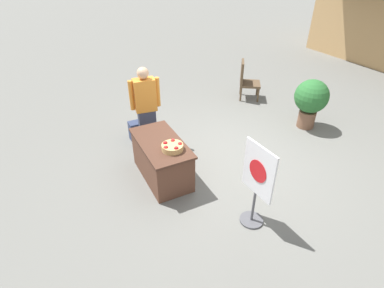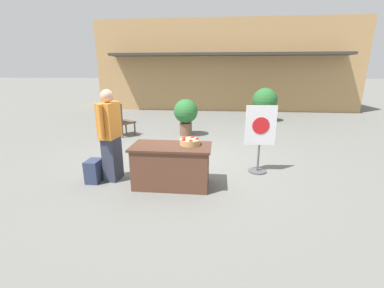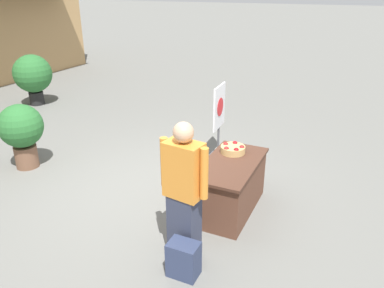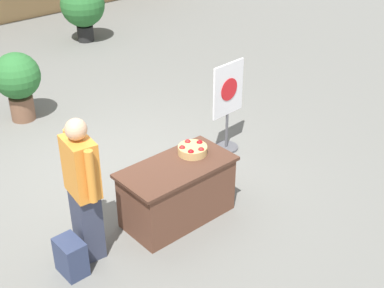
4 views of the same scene
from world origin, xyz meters
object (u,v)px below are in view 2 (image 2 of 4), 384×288
object	(u,v)px
person_visitor	(110,135)
poster_board	(260,136)
apple_basket	(190,142)
backpack	(94,171)
patio_chair	(120,119)
display_table	(172,166)
potted_plant_near_right	(265,101)
potted_plant_near_left	(186,113)

from	to	relation	value
person_visitor	poster_board	world-z (taller)	person_visitor
apple_basket	backpack	bearing A→B (deg)	-177.71
person_visitor	patio_chair	distance (m)	3.45
display_table	potted_plant_near_right	distance (m)	6.98
display_table	person_visitor	distance (m)	1.26
backpack	patio_chair	bearing A→B (deg)	102.70
apple_basket	backpack	xyz separation A→B (m)	(-1.79, -0.07, -0.60)
display_table	person_visitor	world-z (taller)	person_visitor
person_visitor	backpack	world-z (taller)	person_visitor
display_table	backpack	bearing A→B (deg)	179.56
apple_basket	poster_board	distance (m)	1.50
display_table	patio_chair	size ratio (longest dim) A/B	1.33
potted_plant_near_left	poster_board	bearing A→B (deg)	-57.64
apple_basket	potted_plant_near_left	world-z (taller)	potted_plant_near_left
potted_plant_near_right	potted_plant_near_left	bearing A→B (deg)	-136.63
display_table	apple_basket	world-z (taller)	apple_basket
person_visitor	poster_board	bearing A→B (deg)	20.70
poster_board	potted_plant_near_right	xyz separation A→B (m)	(1.02, 5.63, 0.06)
backpack	poster_board	size ratio (longest dim) A/B	0.31
poster_board	patio_chair	xyz separation A→B (m)	(-3.87, 2.61, -0.20)
apple_basket	poster_board	size ratio (longest dim) A/B	0.26
display_table	potted_plant_near_right	size ratio (longest dim) A/B	1.04
patio_chair	apple_basket	bearing A→B (deg)	-108.18
patio_chair	potted_plant_near_left	bearing A→B (deg)	-46.97
backpack	potted_plant_near_right	distance (m)	7.66
poster_board	patio_chair	world-z (taller)	poster_board
person_visitor	patio_chair	bearing A→B (deg)	115.96
person_visitor	backpack	size ratio (longest dim) A/B	4.04
display_table	apple_basket	distance (m)	0.54
person_visitor	potted_plant_near_right	size ratio (longest dim) A/B	1.27
apple_basket	display_table	bearing A→B (deg)	-165.48
backpack	patio_chair	distance (m)	3.50
apple_basket	potted_plant_near_left	bearing A→B (deg)	98.33
poster_board	apple_basket	bearing A→B (deg)	-64.69
potted_plant_near_right	potted_plant_near_left	world-z (taller)	potted_plant_near_right
backpack	potted_plant_near_right	size ratio (longest dim) A/B	0.31
potted_plant_near_left	backpack	bearing A→B (deg)	-108.71
person_visitor	patio_chair	world-z (taller)	person_visitor
apple_basket	potted_plant_near_left	distance (m)	3.68
apple_basket	patio_chair	xyz separation A→B (m)	(-2.56, 3.33, -0.25)
patio_chair	potted_plant_near_left	world-z (taller)	potted_plant_near_left
patio_chair	potted_plant_near_right	xyz separation A→B (m)	(4.90, 3.02, 0.25)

